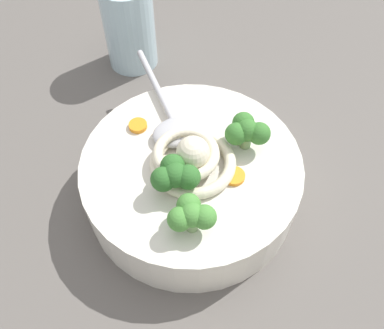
{
  "coord_description": "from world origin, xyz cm",
  "views": [
    {
      "loc": [
        7.85,
        25.86,
        45.76
      ],
      "look_at": [
        1.02,
        0.36,
        9.54
      ],
      "focal_mm": 38.26,
      "sensor_mm": 36.0,
      "label": 1
    }
  ],
  "objects": [
    {
      "name": "drinking_glass",
      "position": [
        3.36,
        -26.48,
        9.26
      ],
      "size": [
        7.53,
        7.53,
        12.72
      ],
      "primitive_type": "cylinder",
      "color": "silver",
      "rests_on": "table_slab"
    },
    {
      "name": "broccoli_floret_beside_noodles",
      "position": [
        3.48,
        2.9,
        12.04
      ],
      "size": [
        5.03,
        4.33,
        3.98
      ],
      "color": "#7A9E60",
      "rests_on": "soup_bowl"
    },
    {
      "name": "carrot_slice_right",
      "position": [
        -2.88,
        3.17,
        9.79
      ],
      "size": [
        2.36,
        2.36,
        0.49
      ],
      "primitive_type": "cylinder",
      "color": "orange",
      "rests_on": "soup_bowl"
    },
    {
      "name": "broccoli_floret_far",
      "position": [
        3.04,
        7.61,
        11.87
      ],
      "size": [
        4.7,
        4.04,
        3.71
      ],
      "color": "#7A9E60",
      "rests_on": "soup_bowl"
    },
    {
      "name": "broccoli_floret_beside_chili",
      "position": [
        -5.45,
        -0.87,
        11.97
      ],
      "size": [
        4.89,
        4.21,
        3.87
      ],
      "color": "#7A9E60",
      "rests_on": "soup_bowl"
    },
    {
      "name": "table_slab",
      "position": [
        0.0,
        0.0,
        1.45
      ],
      "size": [
        111.86,
        111.86,
        2.9
      ],
      "primitive_type": "cube",
      "color": "#5B5651",
      "rests_on": "ground"
    },
    {
      "name": "carrot_slice_extra_a",
      "position": [
        5.72,
        -6.54,
        9.82
      ],
      "size": [
        2.14,
        2.14,
        0.55
      ],
      "primitive_type": "cylinder",
      "color": "orange",
      "rests_on": "soup_bowl"
    },
    {
      "name": "soup_bowl",
      "position": [
        1.02,
        0.36,
        6.33
      ],
      "size": [
        24.79,
        24.79,
        6.64
      ],
      "color": "silver",
      "rests_on": "table_slab"
    },
    {
      "name": "soup_spoon",
      "position": [
        1.64,
        -5.33,
        10.34
      ],
      "size": [
        6.44,
        17.47,
        1.6
      ],
      "rotation": [
        0.0,
        0.0,
        4.82
      ],
      "color": "#B7B7BC",
      "rests_on": "soup_bowl"
    },
    {
      "name": "noodle_pile",
      "position": [
        1.12,
        0.44,
        10.83
      ],
      "size": [
        10.31,
        10.11,
        4.14
      ],
      "color": "beige",
      "rests_on": "soup_bowl"
    }
  ]
}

